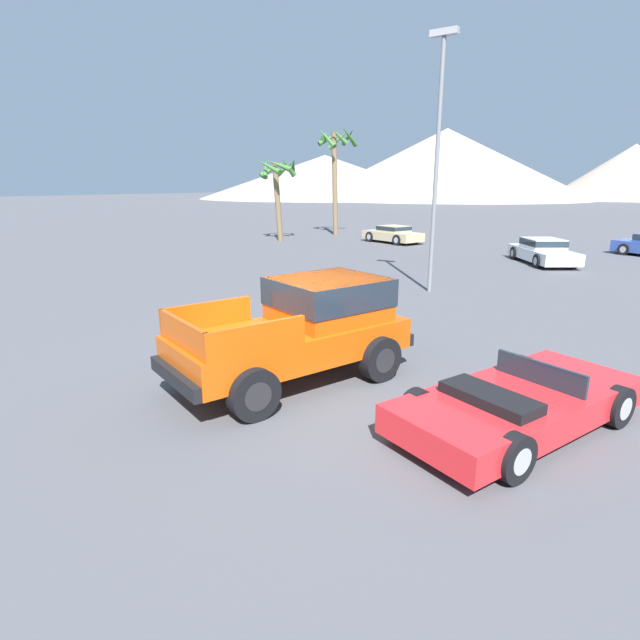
% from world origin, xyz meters
% --- Properties ---
extents(ground_plane, '(320.00, 320.00, 0.00)m').
position_xyz_m(ground_plane, '(0.00, 0.00, 0.00)').
color(ground_plane, '#4C4C51').
extents(orange_pickup_truck, '(3.38, 5.09, 1.92)m').
position_xyz_m(orange_pickup_truck, '(-0.01, 0.13, 1.09)').
color(orange_pickup_truck, '#CC4C0C').
rests_on(orange_pickup_truck, ground_plane).
extents(red_convertible_car, '(3.28, 4.65, 0.99)m').
position_xyz_m(red_convertible_car, '(3.94, 0.16, 0.41)').
color(red_convertible_car, red).
rests_on(red_convertible_car, ground_plane).
extents(parked_car_white, '(3.87, 4.58, 1.18)m').
position_xyz_m(parked_car_white, '(1.15, 18.29, 0.60)').
color(parked_car_white, white).
rests_on(parked_car_white, ground_plane).
extents(parked_car_tan, '(4.38, 3.01, 1.10)m').
position_xyz_m(parked_car_tan, '(-8.60, 22.36, 0.57)').
color(parked_car_tan, tan).
rests_on(parked_car_tan, ground_plane).
extents(street_lamp_post, '(0.90, 0.24, 8.35)m').
position_xyz_m(street_lamp_post, '(-0.99, 9.20, 4.96)').
color(street_lamp_post, slate).
rests_on(street_lamp_post, ground_plane).
extents(palm_tree_tall, '(3.03, 2.86, 5.39)m').
position_xyz_m(palm_tree_tall, '(-15.43, 19.25, 4.11)').
color(palm_tree_tall, brown).
rests_on(palm_tree_tall, ground_plane).
extents(palm_tree_short, '(2.98, 2.89, 7.62)m').
position_xyz_m(palm_tree_short, '(-14.38, 24.73, 5.74)').
color(palm_tree_short, brown).
rests_on(palm_tree_short, ground_plane).
extents(distant_mountain_range, '(196.01, 77.40, 16.70)m').
position_xyz_m(distant_mountain_range, '(-18.37, 113.89, 7.31)').
color(distant_mountain_range, gray).
rests_on(distant_mountain_range, ground_plane).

